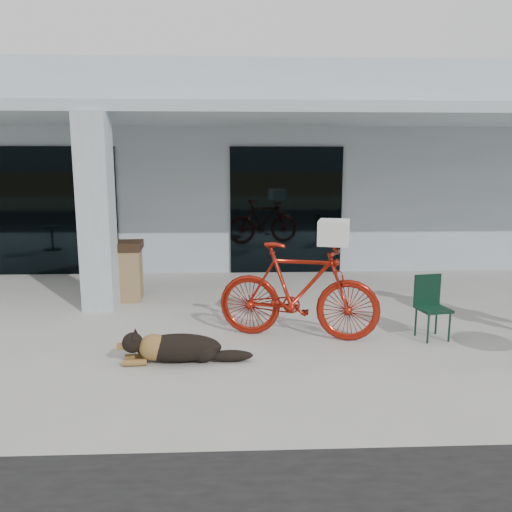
{
  "coord_description": "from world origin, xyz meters",
  "views": [
    {
      "loc": [
        0.7,
        -5.71,
        2.3
      ],
      "look_at": [
        1.0,
        1.46,
        1.0
      ],
      "focal_mm": 35.0,
      "sensor_mm": 36.0,
      "label": 1
    }
  ],
  "objects_px": {
    "bicycle": "(298,291)",
    "cafe_chair_far_a": "(433,308)",
    "dog": "(179,346)",
    "trash_receptacle": "(125,271)"
  },
  "relations": [
    {
      "from": "bicycle",
      "to": "cafe_chair_far_a",
      "type": "bearing_deg",
      "value": -79.55
    },
    {
      "from": "dog",
      "to": "trash_receptacle",
      "type": "bearing_deg",
      "value": 108.84
    },
    {
      "from": "cafe_chair_far_a",
      "to": "dog",
      "type": "bearing_deg",
      "value": -178.57
    },
    {
      "from": "bicycle",
      "to": "cafe_chair_far_a",
      "type": "xyz_separation_m",
      "value": [
        1.8,
        -0.12,
        -0.22
      ]
    },
    {
      "from": "cafe_chair_far_a",
      "to": "bicycle",
      "type": "bearing_deg",
      "value": 166.12
    },
    {
      "from": "bicycle",
      "to": "dog",
      "type": "bearing_deg",
      "value": 131.96
    },
    {
      "from": "bicycle",
      "to": "dog",
      "type": "height_order",
      "value": "bicycle"
    },
    {
      "from": "cafe_chair_far_a",
      "to": "trash_receptacle",
      "type": "height_order",
      "value": "trash_receptacle"
    },
    {
      "from": "dog",
      "to": "trash_receptacle",
      "type": "height_order",
      "value": "trash_receptacle"
    },
    {
      "from": "bicycle",
      "to": "trash_receptacle",
      "type": "bearing_deg",
      "value": 67.32
    }
  ]
}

